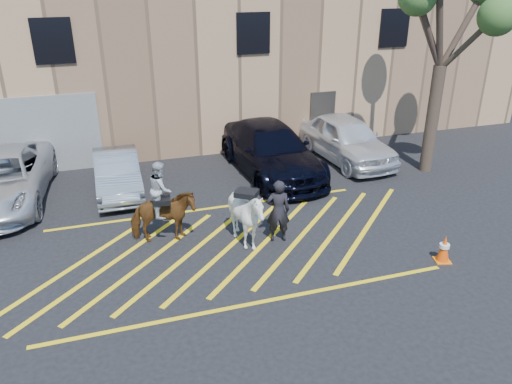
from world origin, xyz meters
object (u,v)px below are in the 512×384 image
object	(u,v)px
tree	(449,6)
mounted_bay	(162,210)
traffic_cone	(444,248)
saddled_white	(247,216)
handler	(278,211)
car_blue_suv	(271,150)
car_white_pickup	(0,178)
car_silver_sedan	(117,173)
car_white_suv	(346,139)

from	to	relation	value
tree	mounted_bay	bearing A→B (deg)	-166.64
traffic_cone	saddled_white	bearing A→B (deg)	153.26
handler	saddled_white	bearing A→B (deg)	14.17
car_blue_suv	tree	size ratio (longest dim) A/B	0.81
car_white_pickup	car_silver_sedan	xyz separation A→B (m)	(3.52, -0.23, -0.14)
car_white_pickup	handler	xyz separation A→B (m)	(7.44, -4.94, 0.08)
car_silver_sedan	car_white_suv	world-z (taller)	car_white_suv
car_white_pickup	saddled_white	xyz separation A→B (m)	(6.56, -4.97, 0.06)
car_white_pickup	traffic_cone	size ratio (longest dim) A/B	7.94
car_silver_sedan	car_white_pickup	bearing A→B (deg)	176.36
car_blue_suv	handler	bearing A→B (deg)	-110.14
car_silver_sedan	traffic_cone	world-z (taller)	car_silver_sedan
car_silver_sedan	car_blue_suv	distance (m)	5.39
mounted_bay	handler	bearing A→B (deg)	-16.45
car_white_pickup	car_white_suv	bearing A→B (deg)	5.37
car_white_pickup	car_silver_sedan	size ratio (longest dim) A/B	1.44
car_white_suv	saddled_white	size ratio (longest dim) A/B	2.39
car_blue_suv	traffic_cone	world-z (taller)	car_blue_suv
car_blue_suv	traffic_cone	distance (m)	7.42
mounted_bay	car_blue_suv	bearing A→B (deg)	41.52
handler	traffic_cone	size ratio (longest dim) A/B	2.42
car_silver_sedan	mounted_bay	distance (m)	3.97
handler	saddled_white	distance (m)	0.89
saddled_white	traffic_cone	size ratio (longest dim) A/B	2.85
mounted_bay	traffic_cone	world-z (taller)	mounted_bay
handler	mounted_bay	world-z (taller)	mounted_bay
car_silver_sedan	tree	world-z (taller)	tree
car_white_pickup	traffic_cone	world-z (taller)	car_white_pickup
car_silver_sedan	car_blue_suv	bearing A→B (deg)	0.87
mounted_bay	car_silver_sedan	bearing A→B (deg)	104.08
car_white_suv	handler	distance (m)	6.94
saddled_white	tree	xyz separation A→B (m)	(7.84, 3.25, 4.82)
car_white_pickup	handler	size ratio (longest dim) A/B	3.29
car_blue_suv	traffic_cone	xyz separation A→B (m)	(2.16, -7.08, -0.49)
handler	car_silver_sedan	bearing A→B (deg)	-37.98
mounted_bay	tree	size ratio (longest dim) A/B	0.32
car_blue_suv	mounted_bay	bearing A→B (deg)	-141.60
saddled_white	car_blue_suv	bearing A→B (deg)	63.99
mounted_bay	car_white_pickup	bearing A→B (deg)	137.78
handler	tree	bearing A→B (deg)	-142.85
car_white_suv	saddled_white	distance (m)	7.58
car_white_pickup	saddled_white	world-z (taller)	saddled_white
tree	car_silver_sedan	bearing A→B (deg)	172.21
mounted_bay	car_white_suv	bearing A→B (deg)	29.29
car_silver_sedan	tree	bearing A→B (deg)	-7.68
traffic_cone	car_silver_sedan	bearing A→B (deg)	137.08
tree	traffic_cone	bearing A→B (deg)	-121.11
car_white_suv	car_blue_suv	bearing A→B (deg)	-177.91
car_white_suv	mounted_bay	size ratio (longest dim) A/B	2.15
car_silver_sedan	car_blue_suv	size ratio (longest dim) A/B	0.68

